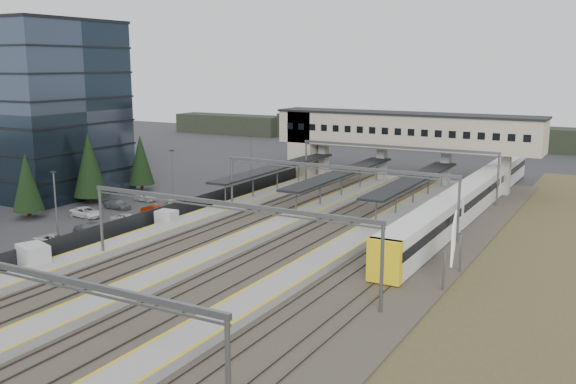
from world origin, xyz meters
The scene contains 14 objects.
ground centered at (0.00, 0.00, 0.00)m, with size 220.00×220.00×0.00m, color #2B2B2D.
office_building centered at (-36.00, 12.00, 12.19)m, with size 24.30×18.30×24.30m.
car_park centered at (-13.06, -6.76, 0.60)m, with size 10.60×44.77×1.27m.
lampposts centered at (-8.00, 1.25, 4.34)m, with size 0.50×53.25×8.07m.
fence centered at (-6.50, 5.00, 1.00)m, with size 0.08×90.00×2.00m.
relay_cabin_near centered at (-5.04, -13.42, 1.21)m, with size 3.43×2.94×2.42m.
relay_cabin_far centered at (-4.64, 4.58, 0.99)m, with size 2.29×1.95×1.99m.
rail_corridor centered at (9.34, 5.00, 0.29)m, with size 34.00×90.00×0.92m.
canopies centered at (7.00, 27.00, 3.92)m, with size 23.10×30.00×3.28m.
footbridge centered at (7.70, 42.00, 7.93)m, with size 40.40×6.40×11.20m.
gantries centered at (12.00, 3.00, 6.00)m, with size 28.40×62.28×7.17m.
train centered at (24.00, 28.21, 2.11)m, with size 2.95×61.65×3.71m.
billboard centered at (28.76, 1.61, 3.80)m, with size 1.52×6.37×5.60m.
treeline_far centered at (23.81, 92.28, 2.95)m, with size 170.00×19.00×7.00m.
Camera 1 is at (41.76, -50.73, 18.30)m, focal length 40.00 mm.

